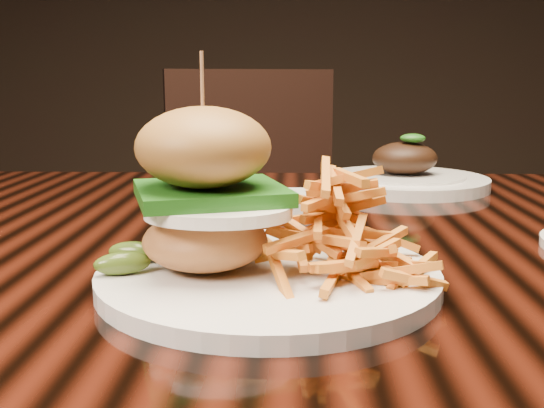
{
  "coord_description": "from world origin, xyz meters",
  "views": [
    {
      "loc": [
        0.02,
        -0.74,
        0.93
      ],
      "look_at": [
        0.0,
        -0.16,
        0.81
      ],
      "focal_mm": 42.0,
      "sensor_mm": 36.0,
      "label": 1
    }
  ],
  "objects_px": {
    "far_dish": "(404,177)",
    "chair_far": "(260,228)",
    "dining_table": "(273,288)",
    "burger_plate": "(266,224)"
  },
  "relations": [
    {
      "from": "dining_table",
      "to": "burger_plate",
      "type": "xyz_separation_m",
      "value": [
        0.0,
        -0.22,
        0.13
      ]
    },
    {
      "from": "dining_table",
      "to": "burger_plate",
      "type": "bearing_deg",
      "value": -89.74
    },
    {
      "from": "far_dish",
      "to": "chair_far",
      "type": "bearing_deg",
      "value": 114.18
    },
    {
      "from": "burger_plate",
      "to": "far_dish",
      "type": "relative_size",
      "value": 1.08
    },
    {
      "from": "dining_table",
      "to": "far_dish",
      "type": "bearing_deg",
      "value": 55.01
    },
    {
      "from": "dining_table",
      "to": "far_dish",
      "type": "height_order",
      "value": "far_dish"
    },
    {
      "from": "dining_table",
      "to": "burger_plate",
      "type": "height_order",
      "value": "burger_plate"
    },
    {
      "from": "dining_table",
      "to": "chair_far",
      "type": "distance_m",
      "value": 0.9
    },
    {
      "from": "dining_table",
      "to": "chair_far",
      "type": "bearing_deg",
      "value": 94.03
    },
    {
      "from": "far_dish",
      "to": "chair_far",
      "type": "height_order",
      "value": "chair_far"
    }
  ]
}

